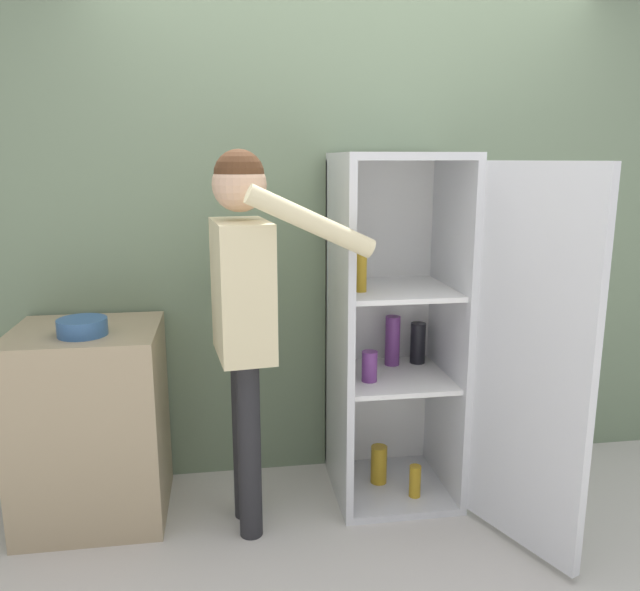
{
  "coord_description": "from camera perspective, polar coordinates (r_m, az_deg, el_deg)",
  "views": [
    {
      "loc": [
        -0.65,
        -2.23,
        1.68
      ],
      "look_at": [
        -0.2,
        0.63,
        1.04
      ],
      "focal_mm": 35.0,
      "sensor_mm": 36.0,
      "label": 1
    }
  ],
  "objects": [
    {
      "name": "bowl",
      "position": [
        2.92,
        -20.91,
        -2.71
      ],
      "size": [
        0.21,
        0.21,
        0.07
      ],
      "color": "#335B8E",
      "rests_on": "counter"
    },
    {
      "name": "counter",
      "position": [
        3.18,
        -20.13,
        -10.93
      ],
      "size": [
        0.66,
        0.59,
        0.92
      ],
      "color": "tan",
      "rests_on": "ground_plane"
    },
    {
      "name": "refrigerator",
      "position": [
        3.04,
        9.02,
        -3.67
      ],
      "size": [
        0.86,
        1.15,
        1.71
      ],
      "color": "silver",
      "rests_on": "ground_plane"
    },
    {
      "name": "wall_back",
      "position": [
        3.3,
        2.58,
        5.38
      ],
      "size": [
        7.0,
        0.06,
        2.55
      ],
      "color": "gray",
      "rests_on": "ground_plane"
    },
    {
      "name": "ground_plane",
      "position": [
        2.87,
        6.52,
        -23.54
      ],
      "size": [
        12.0,
        12.0,
        0.0
      ],
      "primitive_type": "plane",
      "color": "beige"
    },
    {
      "name": "person",
      "position": [
        2.71,
        -6.93,
        0.23
      ],
      "size": [
        0.68,
        0.53,
        1.72
      ],
      "color": "#262628",
      "rests_on": "ground_plane"
    }
  ]
}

